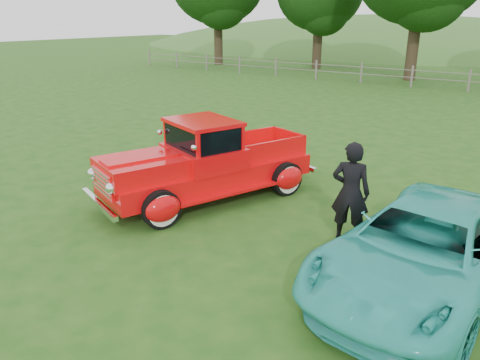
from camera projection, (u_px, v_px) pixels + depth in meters
The scene contains 5 objects.
ground at pixel (206, 251), 8.10m from camera, with size 140.00×140.00×0.00m, color #1E4E14.
fence_line at pixel (469, 80), 24.79m from camera, with size 48.00×0.12×1.20m.
red_pickup at pixel (206, 164), 10.21m from camera, with size 3.40×5.28×1.78m.
teal_sedan at pixel (426, 249), 6.81m from camera, with size 2.15×4.66×1.29m, color #2EB9AB.
man at pixel (351, 192), 8.21m from camera, with size 0.67×0.44×1.84m, color black.
Camera 1 is at (4.68, -5.54, 3.86)m, focal length 35.00 mm.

